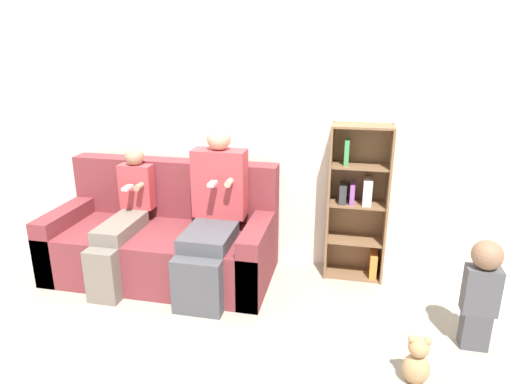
{
  "coord_description": "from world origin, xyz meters",
  "views": [
    {
      "loc": [
        1.2,
        -2.77,
        1.9
      ],
      "look_at": [
        0.47,
        0.59,
        0.77
      ],
      "focal_mm": 32.0,
      "sensor_mm": 36.0,
      "label": 1
    }
  ],
  "objects_px": {
    "adult_seated": "(213,210)",
    "bookshelf": "(358,203)",
    "toddler_standing": "(481,290)",
    "teddy_bear": "(417,361)",
    "child_seated": "(123,219)",
    "couch": "(164,240)"
  },
  "relations": [
    {
      "from": "adult_seated",
      "to": "child_seated",
      "type": "distance_m",
      "value": 0.77
    },
    {
      "from": "adult_seated",
      "to": "teddy_bear",
      "type": "height_order",
      "value": "adult_seated"
    },
    {
      "from": "child_seated",
      "to": "toddler_standing",
      "type": "distance_m",
      "value": 2.68
    },
    {
      "from": "toddler_standing",
      "to": "teddy_bear",
      "type": "relative_size",
      "value": 2.37
    },
    {
      "from": "child_seated",
      "to": "toddler_standing",
      "type": "xyz_separation_m",
      "value": [
        2.65,
        -0.36,
        -0.12
      ]
    },
    {
      "from": "adult_seated",
      "to": "bookshelf",
      "type": "distance_m",
      "value": 1.2
    },
    {
      "from": "teddy_bear",
      "to": "couch",
      "type": "bearing_deg",
      "value": 153.71
    },
    {
      "from": "teddy_bear",
      "to": "adult_seated",
      "type": "bearing_deg",
      "value": 149.97
    },
    {
      "from": "child_seated",
      "to": "bookshelf",
      "type": "height_order",
      "value": "bookshelf"
    },
    {
      "from": "couch",
      "to": "bookshelf",
      "type": "xyz_separation_m",
      "value": [
        1.6,
        0.32,
        0.34
      ]
    },
    {
      "from": "adult_seated",
      "to": "teddy_bear",
      "type": "bearing_deg",
      "value": -30.03
    },
    {
      "from": "adult_seated",
      "to": "toddler_standing",
      "type": "relative_size",
      "value": 1.7
    },
    {
      "from": "child_seated",
      "to": "teddy_bear",
      "type": "distance_m",
      "value": 2.41
    },
    {
      "from": "adult_seated",
      "to": "child_seated",
      "type": "xyz_separation_m",
      "value": [
        -0.76,
        -0.06,
        -0.12
      ]
    },
    {
      "from": "adult_seated",
      "to": "toddler_standing",
      "type": "bearing_deg",
      "value": -12.41
    },
    {
      "from": "toddler_standing",
      "to": "bookshelf",
      "type": "height_order",
      "value": "bookshelf"
    },
    {
      "from": "couch",
      "to": "toddler_standing",
      "type": "relative_size",
      "value": 2.46
    },
    {
      "from": "adult_seated",
      "to": "bookshelf",
      "type": "height_order",
      "value": "bookshelf"
    },
    {
      "from": "couch",
      "to": "adult_seated",
      "type": "distance_m",
      "value": 0.61
    },
    {
      "from": "couch",
      "to": "teddy_bear",
      "type": "bearing_deg",
      "value": -26.29
    },
    {
      "from": "toddler_standing",
      "to": "bookshelf",
      "type": "xyz_separation_m",
      "value": [
        -0.78,
        0.86,
        0.23
      ]
    },
    {
      "from": "child_seated",
      "to": "bookshelf",
      "type": "relative_size",
      "value": 0.83
    }
  ]
}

